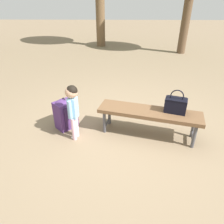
{
  "coord_description": "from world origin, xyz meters",
  "views": [
    {
      "loc": [
        0.08,
        2.83,
        1.99
      ],
      "look_at": [
        0.14,
        0.11,
        0.45
      ],
      "focal_mm": 32.56,
      "sensor_mm": 36.0,
      "label": 1
    }
  ],
  "objects_px": {
    "handbag": "(176,105)",
    "backpack_large": "(65,113)",
    "park_bench": "(149,114)",
    "child_standing": "(73,104)"
  },
  "relations": [
    {
      "from": "handbag",
      "to": "backpack_large",
      "type": "xyz_separation_m",
      "value": [
        1.76,
        -0.23,
        -0.29
      ]
    },
    {
      "from": "child_standing",
      "to": "backpack_large",
      "type": "xyz_separation_m",
      "value": [
        0.22,
        -0.31,
        -0.32
      ]
    },
    {
      "from": "child_standing",
      "to": "backpack_large",
      "type": "bearing_deg",
      "value": -55.27
    },
    {
      "from": "handbag",
      "to": "backpack_large",
      "type": "distance_m",
      "value": 1.8
    },
    {
      "from": "park_bench",
      "to": "backpack_large",
      "type": "xyz_separation_m",
      "value": [
        1.38,
        -0.2,
        -0.11
      ]
    },
    {
      "from": "handbag",
      "to": "child_standing",
      "type": "xyz_separation_m",
      "value": [
        1.55,
        0.09,
        0.03
      ]
    },
    {
      "from": "handbag",
      "to": "backpack_large",
      "type": "height_order",
      "value": "handbag"
    },
    {
      "from": "park_bench",
      "to": "handbag",
      "type": "height_order",
      "value": "handbag"
    },
    {
      "from": "park_bench",
      "to": "backpack_large",
      "type": "height_order",
      "value": "backpack_large"
    },
    {
      "from": "park_bench",
      "to": "child_standing",
      "type": "height_order",
      "value": "child_standing"
    }
  ]
}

